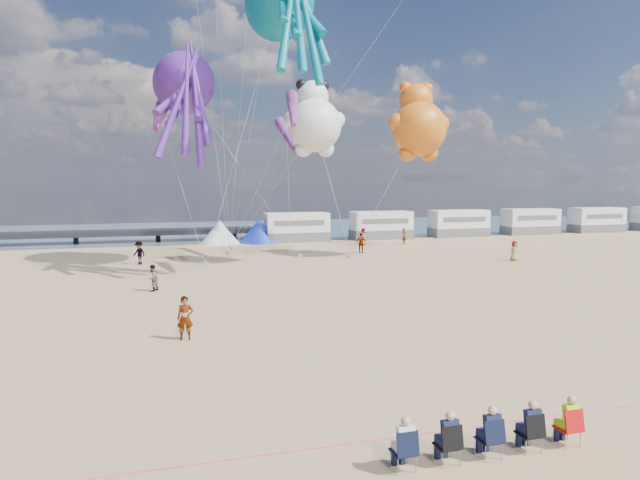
{
  "coord_description": "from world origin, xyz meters",
  "views": [
    {
      "loc": [
        -8.05,
        -17.81,
        6.57
      ],
      "look_at": [
        -1.22,
        6.0,
        3.9
      ],
      "focal_mm": 32.0,
      "sensor_mm": 36.0,
      "label": 1
    }
  ],
  "objects_px": {
    "sandbag_e": "(230,253)",
    "windsock_left": "(159,117)",
    "tent_white": "(220,232)",
    "windsock_mid": "(287,136)",
    "beachgoer_0": "(363,237)",
    "windsock_right": "(293,110)",
    "sandbag_c": "(351,257)",
    "sandbag_b": "(300,255)",
    "beachgoer_5": "(404,236)",
    "kite_panda": "(315,125)",
    "beachgoer_3": "(361,243)",
    "kite_octopus_purple": "(184,83)",
    "standing_person": "(185,318)",
    "tent_blue": "(259,231)",
    "spectator_row": "(489,431)",
    "kite_teddy_orange": "(419,129)",
    "sandbag_a": "(205,263)",
    "sandbag_d": "(290,253)",
    "motorhome_0": "(297,227)",
    "motorhome_3": "(530,222)",
    "motorhome_4": "(597,220)",
    "motorhome_2": "(459,223)",
    "beachgoer_6": "(514,251)",
    "kite_octopus_teal": "(279,5)",
    "motorhome_1": "(381,225)",
    "beachgoer_1": "(152,278)",
    "beachgoer_2": "(139,253)"
  },
  "relations": [
    {
      "from": "sandbag_e",
      "to": "windsock_left",
      "type": "distance_m",
      "value": 13.65
    },
    {
      "from": "tent_white",
      "to": "windsock_mid",
      "type": "relative_size",
      "value": 0.61
    },
    {
      "from": "beachgoer_0",
      "to": "windsock_right",
      "type": "bearing_deg",
      "value": 167.64
    },
    {
      "from": "sandbag_c",
      "to": "windsock_right",
      "type": "height_order",
      "value": "windsock_right"
    },
    {
      "from": "sandbag_b",
      "to": "windsock_mid",
      "type": "xyz_separation_m",
      "value": [
        -0.97,
        0.35,
        9.97
      ]
    },
    {
      "from": "beachgoer_5",
      "to": "kite_panda",
      "type": "bearing_deg",
      "value": -169.21
    },
    {
      "from": "beachgoer_3",
      "to": "kite_panda",
      "type": "height_order",
      "value": "kite_panda"
    },
    {
      "from": "kite_octopus_purple",
      "to": "windsock_mid",
      "type": "xyz_separation_m",
      "value": [
        8.33,
        1.91,
        -3.59
      ]
    },
    {
      "from": "windsock_mid",
      "to": "standing_person",
      "type": "bearing_deg",
      "value": -111.5
    },
    {
      "from": "tent_blue",
      "to": "spectator_row",
      "type": "distance_m",
      "value": 46.6
    },
    {
      "from": "tent_blue",
      "to": "sandbag_b",
      "type": "bearing_deg",
      "value": -82.57
    },
    {
      "from": "beachgoer_0",
      "to": "kite_teddy_orange",
      "type": "bearing_deg",
      "value": -150.52
    },
    {
      "from": "beachgoer_5",
      "to": "kite_teddy_orange",
      "type": "bearing_deg",
      "value": -139.05
    },
    {
      "from": "sandbag_a",
      "to": "kite_octopus_purple",
      "type": "bearing_deg",
      "value": 141.72
    },
    {
      "from": "spectator_row",
      "to": "sandbag_d",
      "type": "bearing_deg",
      "value": 84.27
    },
    {
      "from": "motorhome_0",
      "to": "sandbag_e",
      "type": "relative_size",
      "value": 13.2
    },
    {
      "from": "kite_octopus_purple",
      "to": "windsock_left",
      "type": "relative_size",
      "value": 1.57
    },
    {
      "from": "motorhome_3",
      "to": "windsock_left",
      "type": "relative_size",
      "value": 0.94
    },
    {
      "from": "motorhome_0",
      "to": "windsock_right",
      "type": "distance_m",
      "value": 22.76
    },
    {
      "from": "motorhome_4",
      "to": "spectator_row",
      "type": "relative_size",
      "value": 1.08
    },
    {
      "from": "spectator_row",
      "to": "kite_teddy_orange",
      "type": "relative_size",
      "value": 0.8
    },
    {
      "from": "sandbag_b",
      "to": "motorhome_2",
      "type": "bearing_deg",
      "value": 28.04
    },
    {
      "from": "beachgoer_6",
      "to": "sandbag_b",
      "type": "bearing_deg",
      "value": 154.78
    },
    {
      "from": "spectator_row",
      "to": "sandbag_a",
      "type": "height_order",
      "value": "spectator_row"
    },
    {
      "from": "motorhome_4",
      "to": "kite_teddy_orange",
      "type": "xyz_separation_m",
      "value": [
        -31.45,
        -15.07,
        9.06
      ]
    },
    {
      "from": "standing_person",
      "to": "motorhome_3",
      "type": "bearing_deg",
      "value": 42.27
    },
    {
      "from": "motorhome_2",
      "to": "motorhome_4",
      "type": "relative_size",
      "value": 1.0
    },
    {
      "from": "motorhome_0",
      "to": "beachgoer_5",
      "type": "height_order",
      "value": "motorhome_0"
    },
    {
      "from": "windsock_right",
      "to": "beachgoer_6",
      "type": "bearing_deg",
      "value": 16.06
    },
    {
      "from": "motorhome_3",
      "to": "standing_person",
      "type": "relative_size",
      "value": 3.65
    },
    {
      "from": "standing_person",
      "to": "motorhome_4",
      "type": "bearing_deg",
      "value": 36.62
    },
    {
      "from": "windsock_left",
      "to": "motorhome_2",
      "type": "bearing_deg",
      "value": 28.65
    },
    {
      "from": "sandbag_b",
      "to": "sandbag_a",
      "type": "bearing_deg",
      "value": -162.68
    },
    {
      "from": "motorhome_0",
      "to": "standing_person",
      "type": "relative_size",
      "value": 3.65
    },
    {
      "from": "sandbag_e",
      "to": "kite_octopus_teal",
      "type": "relative_size",
      "value": 0.04
    },
    {
      "from": "motorhome_3",
      "to": "beachgoer_0",
      "type": "xyz_separation_m",
      "value": [
        -23.01,
        -5.24,
        -0.65
      ]
    },
    {
      "from": "motorhome_4",
      "to": "windsock_right",
      "type": "relative_size",
      "value": 1.28
    },
    {
      "from": "motorhome_0",
      "to": "motorhome_3",
      "type": "height_order",
      "value": "same"
    },
    {
      "from": "kite_octopus_purple",
      "to": "motorhome_1",
      "type": "bearing_deg",
      "value": 46.84
    },
    {
      "from": "spectator_row",
      "to": "sandbag_c",
      "type": "distance_m",
      "value": 34.03
    },
    {
      "from": "beachgoer_5",
      "to": "sandbag_a",
      "type": "distance_m",
      "value": 21.99
    },
    {
      "from": "motorhome_1",
      "to": "motorhome_3",
      "type": "height_order",
      "value": "same"
    },
    {
      "from": "sandbag_c",
      "to": "sandbag_e",
      "type": "bearing_deg",
      "value": 150.18
    },
    {
      "from": "motorhome_1",
      "to": "kite_panda",
      "type": "height_order",
      "value": "kite_panda"
    },
    {
      "from": "tent_white",
      "to": "standing_person",
      "type": "xyz_separation_m",
      "value": [
        -5.06,
        -34.41,
        -0.3
      ]
    },
    {
      "from": "beachgoer_0",
      "to": "beachgoer_1",
      "type": "bearing_deg",
      "value": 155.9
    },
    {
      "from": "tent_white",
      "to": "sandbag_e",
      "type": "bearing_deg",
      "value": -90.23
    },
    {
      "from": "beachgoer_2",
      "to": "sandbag_c",
      "type": "xyz_separation_m",
      "value": [
        16.8,
        -1.07,
        -0.79
      ]
    },
    {
      "from": "sandbag_e",
      "to": "tent_blue",
      "type": "bearing_deg",
      "value": 63.47
    },
    {
      "from": "motorhome_2",
      "to": "kite_octopus_purple",
      "type": "relative_size",
      "value": 0.6
    }
  ]
}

